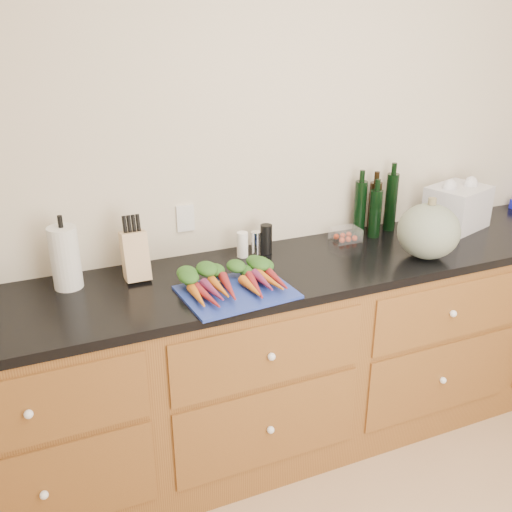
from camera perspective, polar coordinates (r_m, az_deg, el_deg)
name	(u,v)px	position (r m, az deg, el deg)	size (l,w,h in m)	color
wall_back	(303,165)	(2.77, 4.67, 9.09)	(4.10, 0.05, 2.60)	beige
cabinets	(328,351)	(2.84, 7.21, -9.37)	(3.60, 0.64, 0.90)	brown
countertop	(333,262)	(2.62, 7.67, -0.63)	(3.64, 0.62, 0.04)	black
cutting_board	(237,292)	(2.27, -1.94, -3.62)	(0.43, 0.32, 0.01)	#1E3498
carrots	(233,281)	(2.29, -2.35, -2.51)	(0.40, 0.29, 0.06)	orange
squash	(429,231)	(2.67, 16.87, 2.39)	(0.28, 0.28, 0.25)	#5F6B5A
paper_towel	(65,258)	(2.39, -18.53, -0.17)	(0.11, 0.11, 0.26)	silver
knife_block	(135,256)	(2.41, -12.00, 0.03)	(0.10, 0.10, 0.20)	tan
grinder_salt	(242,245)	(2.59, -1.36, 1.15)	(0.05, 0.05, 0.12)	white
grinder_pepper	(266,239)	(2.63, 1.02, 1.72)	(0.05, 0.05, 0.14)	black
canister_chrome	(256,243)	(2.61, 0.02, 1.30)	(0.05, 0.05, 0.11)	white
tomato_box	(346,235)	(2.82, 8.95, 2.13)	(0.13, 0.11, 0.06)	white
bottles	(375,208)	(2.92, 11.86, 4.77)	(0.24, 0.12, 0.29)	black
grocery_bag	(457,207)	(3.13, 19.47, 4.65)	(0.29, 0.23, 0.21)	white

